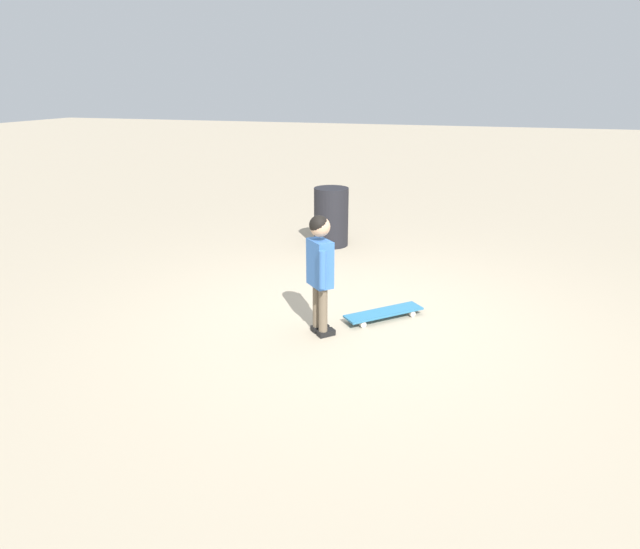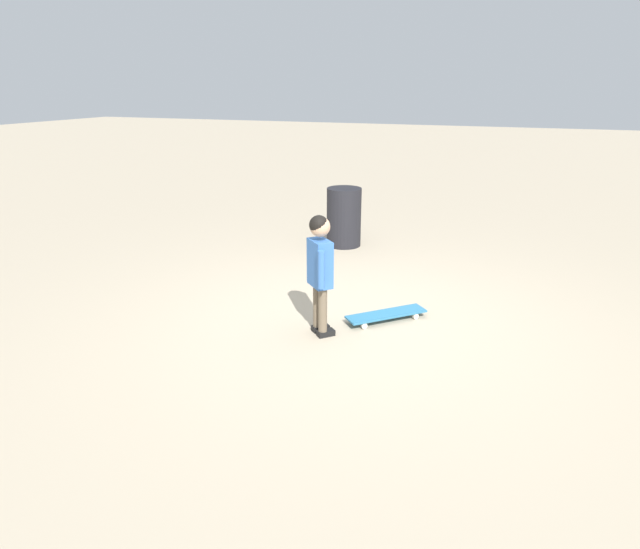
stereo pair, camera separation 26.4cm
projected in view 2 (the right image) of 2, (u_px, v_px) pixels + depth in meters
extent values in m
plane|color=tan|center=(357.00, 319.00, 5.01)|extent=(50.00, 50.00, 0.00)
cylinder|color=brown|center=(317.00, 306.00, 4.69)|extent=(0.08, 0.08, 0.42)
cube|color=black|center=(321.00, 328.00, 4.77)|extent=(0.16, 0.16, 0.05)
cylinder|color=brown|center=(323.00, 311.00, 4.60)|extent=(0.08, 0.08, 0.42)
cube|color=black|center=(326.00, 333.00, 4.68)|extent=(0.16, 0.16, 0.05)
cube|color=#386BB7|center=(320.00, 263.00, 4.51)|extent=(0.27, 0.27, 0.40)
cylinder|color=#386BB7|center=(323.00, 257.00, 4.68)|extent=(0.06, 0.06, 0.32)
cylinder|color=#386BB7|center=(321.00, 270.00, 4.35)|extent=(0.06, 0.06, 0.32)
sphere|color=tan|center=(320.00, 227.00, 4.40)|extent=(0.17, 0.17, 0.17)
sphere|color=black|center=(319.00, 225.00, 4.39)|extent=(0.16, 0.16, 0.16)
cube|color=teal|center=(386.00, 314.00, 4.96)|extent=(0.67, 0.68, 0.02)
cube|color=#B7B7BC|center=(411.00, 311.00, 5.07)|extent=(0.10, 0.10, 0.02)
cube|color=#B7B7BC|center=(360.00, 320.00, 4.87)|extent=(0.10, 0.10, 0.02)
cylinder|color=beige|center=(407.00, 310.00, 5.14)|extent=(0.06, 0.06, 0.06)
cylinder|color=beige|center=(415.00, 316.00, 5.01)|extent=(0.06, 0.06, 0.06)
cylinder|color=beige|center=(356.00, 319.00, 4.94)|extent=(0.06, 0.06, 0.06)
cylinder|color=beige|center=(364.00, 326.00, 4.81)|extent=(0.06, 0.06, 0.06)
cylinder|color=black|center=(344.00, 217.00, 7.18)|extent=(0.46, 0.46, 0.78)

